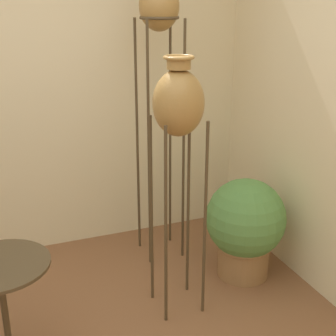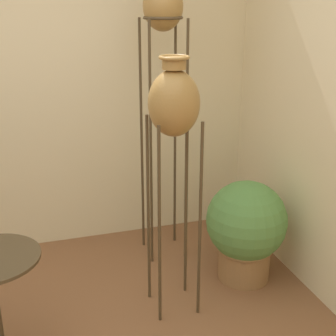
% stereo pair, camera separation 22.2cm
% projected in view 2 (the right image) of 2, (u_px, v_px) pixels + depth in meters
% --- Properties ---
extents(wall_back, '(7.48, 0.06, 2.70)m').
position_uv_depth(wall_back, '(34.00, 84.00, 3.58)').
color(wall_back, beige).
rests_on(wall_back, ground_plane).
extents(vase_stand_tall, '(0.29, 0.29, 2.16)m').
position_uv_depth(vase_stand_tall, '(163.00, 18.00, 3.26)').
color(vase_stand_tall, '#473823').
rests_on(vase_stand_tall, ground_plane).
extents(vase_stand_medium, '(0.31, 0.31, 1.66)m').
position_uv_depth(vase_stand_medium, '(174.00, 108.00, 2.73)').
color(vase_stand_medium, '#473823').
rests_on(vase_stand_medium, ground_plane).
extents(potted_plant, '(0.58, 0.58, 0.76)m').
position_uv_depth(potted_plant, '(246.00, 227.00, 3.37)').
color(potted_plant, olive).
rests_on(potted_plant, ground_plane).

